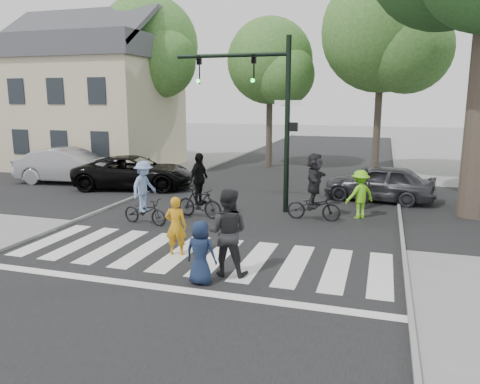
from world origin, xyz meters
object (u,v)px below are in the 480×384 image
Objects in this scene: pedestrian_adult at (227,232)px; car_silver at (70,166)px; cyclist_right at (314,191)px; cyclist_mid at (199,191)px; car_suv at (135,172)px; car_grey at (379,183)px; pedestrian_child at (201,252)px; cyclist_left at (144,197)px; pedestrian_woman at (176,226)px; traffic_signal at (263,100)px.

car_silver is (-10.85, 8.89, -0.17)m from pedestrian_adult.
car_silver is at bearing 163.93° from cyclist_right.
cyclist_mid is at bearing -167.85° from cyclist_right.
car_grey is at bearing -100.07° from car_suv.
pedestrian_adult reaches higher than pedestrian_child.
cyclist_left is 9.14m from car_grey.
car_suv is (-3.35, 5.28, -0.16)m from cyclist_left.
pedestrian_woman is at bearing -76.85° from cyclist_mid.
car_silver is at bearing -43.73° from pedestrian_adult.
car_suv is 3.61m from car_silver.
cyclist_mid is (1.34, 1.31, 0.02)m from cyclist_left.
cyclist_left is 1.87m from cyclist_mid.
pedestrian_child is at bearing -139.43° from car_silver.
traffic_signal reaches higher than cyclist_left.
pedestrian_adult is at bearing -61.06° from cyclist_mid.
cyclist_right reaches higher than cyclist_mid.
traffic_signal reaches higher than cyclist_right.
pedestrian_adult is 5.30m from cyclist_mid.
car_suv is at bearing 159.35° from cyclist_right.
cyclist_mid is (-2.19, 5.32, 0.19)m from pedestrian_child.
pedestrian_woman is 1.93m from pedestrian_adult.
pedestrian_adult is at bearing -102.05° from cyclist_right.
traffic_signal is 5.84m from car_grey.
car_grey is (5.72, 4.49, -0.18)m from cyclist_mid.
cyclist_left is 0.93× the size of cyclist_mid.
pedestrian_adult is at bearing -116.07° from pedestrian_child.
cyclist_right is (2.85, 4.54, 0.23)m from pedestrian_woman.
pedestrian_woman reaches higher than car_suv.
pedestrian_woman is (-0.90, -5.34, -3.13)m from traffic_signal.
cyclist_mid is 0.42× the size of car_suv.
car_grey is (3.54, 9.81, 0.01)m from pedestrian_child.
pedestrian_child is 14.19m from car_silver.
pedestrian_child is 0.69× the size of cyclist_left.
pedestrian_woman is 0.70× the size of cyclist_mid.
pedestrian_woman is 3.84m from cyclist_mid.
traffic_signal is 2.94× the size of cyclist_left.
cyclist_right reaches higher than pedestrian_adult.
cyclist_left is at bearing -136.91° from traffic_signal.
pedestrian_adult reaches higher than car_grey.
pedestrian_adult is 0.40× the size of car_silver.
car_suv is at bearing -54.27° from pedestrian_adult.
pedestrian_adult is at bearing 141.27° from pedestrian_woman.
cyclist_right is at bearing 22.63° from cyclist_left.
cyclist_mid reaches higher than pedestrian_adult.
cyclist_left reaches higher than car_silver.
car_silver reaches higher than pedestrian_woman.
pedestrian_woman is 0.36× the size of car_grey.
cyclist_mid is 0.98× the size of cyclist_right.
traffic_signal is 6.92m from pedestrian_adult.
cyclist_mid is at bearing -124.18° from car_silver.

